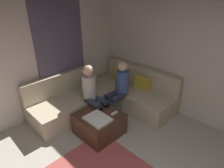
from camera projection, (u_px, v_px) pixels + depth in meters
curtain_panel at (61, 55)px, 4.02m from camera, size 0.06×1.10×2.50m
sectional_couch at (106, 97)px, 4.33m from camera, size 2.10×2.55×0.87m
ottoman at (99, 124)px, 3.55m from camera, size 0.76×0.76×0.42m
folded_blanket at (98, 119)px, 3.31m from camera, size 0.44×0.36×0.04m
coffee_mug at (98, 104)px, 3.69m from camera, size 0.08×0.08×0.10m
game_remote at (114, 113)px, 3.48m from camera, size 0.05×0.15×0.02m
person_on_couch_back at (119, 86)px, 3.97m from camera, size 0.30×0.60×1.20m
person_on_couch_side at (92, 92)px, 3.75m from camera, size 0.60×0.30×1.20m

